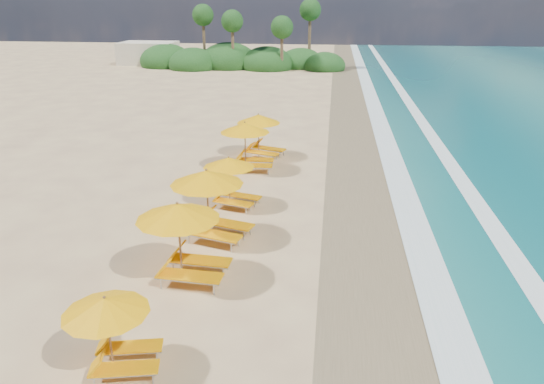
# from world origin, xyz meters

# --- Properties ---
(ground) EXTENTS (160.00, 160.00, 0.00)m
(ground) POSITION_xyz_m (0.00, 0.00, 0.00)
(ground) COLOR #D5B87D
(ground) RESTS_ON ground
(wet_sand) EXTENTS (4.00, 160.00, 0.01)m
(wet_sand) POSITION_xyz_m (4.00, 0.00, 0.01)
(wet_sand) COLOR #887551
(wet_sand) RESTS_ON ground
(surf_foam) EXTENTS (4.00, 160.00, 0.01)m
(surf_foam) POSITION_xyz_m (6.70, 0.00, 0.03)
(surf_foam) COLOR white
(surf_foam) RESTS_ON ground
(station_0) EXTENTS (2.46, 2.36, 2.02)m
(station_0) POSITION_xyz_m (-2.55, -9.00, 1.13)
(station_0) COLOR olive
(station_0) RESTS_ON ground
(station_1) EXTENTS (2.90, 2.71, 2.59)m
(station_1) POSITION_xyz_m (-2.08, -4.73, 1.45)
(station_1) COLOR olive
(station_1) RESTS_ON ground
(station_2) EXTENTS (3.32, 3.22, 2.65)m
(station_2) POSITION_xyz_m (-1.91, -1.82, 1.49)
(station_2) COLOR olive
(station_2) RESTS_ON ground
(station_3) EXTENTS (2.72, 2.64, 2.17)m
(station_3) POSITION_xyz_m (-1.80, 1.31, 1.21)
(station_3) COLOR olive
(station_3) RESTS_ON ground
(station_4) EXTENTS (2.78, 2.59, 2.51)m
(station_4) POSITION_xyz_m (-1.90, 6.16, 1.41)
(station_4) COLOR olive
(station_4) RESTS_ON ground
(station_5) EXTENTS (3.07, 3.00, 2.41)m
(station_5) POSITION_xyz_m (-1.59, 8.50, 1.35)
(station_5) COLOR olive
(station_5) RESTS_ON ground
(treeline) EXTENTS (25.80, 8.80, 9.74)m
(treeline) POSITION_xyz_m (-9.94, 45.51, 1.00)
(treeline) COLOR #163D14
(treeline) RESTS_ON ground
(beach_building) EXTENTS (7.00, 5.00, 2.80)m
(beach_building) POSITION_xyz_m (-22.00, 48.00, 1.40)
(beach_building) COLOR beige
(beach_building) RESTS_ON ground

